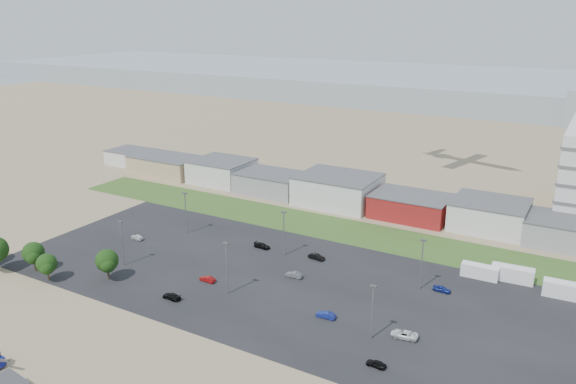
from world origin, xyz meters
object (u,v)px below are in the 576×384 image
Objects in this scene: parked_car_3 at (172,296)px; parked_car_4 at (208,279)px; parked_car_11 at (317,257)px; parked_car_1 at (326,315)px; parked_car_0 at (404,334)px; parked_car_7 at (294,275)px; parked_car_5 at (137,237)px; parked_car_6 at (262,246)px; parked_car_2 at (376,364)px; box_trailer_a at (480,271)px; parked_car_8 at (442,289)px.

parked_car_3 is 1.14× the size of parked_car_4.
parked_car_11 is (15.79, 30.18, 0.05)m from parked_car_3.
parked_car_1 is at bearing 109.44° from parked_car_3.
parked_car_0 is 1.25× the size of parked_car_7.
parked_car_0 is at bearing 89.38° from parked_car_1.
parked_car_4 is at bearing 151.21° from parked_car_11.
parked_car_5 reaches higher than parked_car_6.
parked_car_1 is (-14.35, -0.73, -0.05)m from parked_car_0.
parked_car_2 is 0.92× the size of parked_car_4.
parked_car_11 is at bearing 147.01° from parked_car_4.
box_trailer_a is 1.61× the size of parked_car_0.
parked_car_3 is at bearing 61.11° from parked_car_5.
parked_car_8 is (42.75, 19.57, 0.02)m from parked_car_4.
parked_car_11 is at bearing 155.42° from parked_car_3.
parked_car_1 is at bearing 45.55° from parked_car_7.
parked_car_8 is at bearing -86.84° from parked_car_11.
box_trailer_a is 2.02× the size of parked_car_7.
parked_car_3 is at bearing -7.27° from parked_car_4.
parked_car_6 is (-47.46, -9.45, -0.81)m from box_trailer_a.
parked_car_6 is (-27.00, 21.03, -0.00)m from parked_car_1.
parked_car_8 is at bearing 104.40° from parked_car_7.
parked_car_6 is at bearing 115.77° from parked_car_5.
parked_car_11 is at bearing 90.31° from parked_car_8.
parked_car_0 is 41.73m from parked_car_4.
parked_car_4 is 47.02m from parked_car_8.
box_trailer_a is 2.13× the size of parked_car_8.
parked_car_5 is 44.62m from parked_car_11.
parked_car_8 is at bearing 126.22° from parked_car_3.
box_trailer_a reaches higher than parked_car_1.
parked_car_7 is 29.78m from parked_car_8.
parked_car_2 is at bearing -101.54° from box_trailer_a.
parked_car_6 is at bearing 179.51° from parked_car_3.
parked_car_0 reaches higher than parked_car_5.
parked_car_2 is at bearing 91.88° from parked_car_3.
parked_car_5 is at bearing -106.71° from parked_car_4.
parked_car_2 is 0.90× the size of parked_car_5.
parked_car_0 is at bearing 65.46° from parked_car_7.
box_trailer_a reaches higher than parked_car_11.
parked_car_6 is (1.82, 29.52, 0.01)m from parked_car_3.
parked_car_5 is 72.26m from parked_car_8.
parked_car_2 is 0.92× the size of parked_car_8.
parked_car_0 is 1.14× the size of parked_car_6.
parked_car_5 is 0.93× the size of parked_car_11.
parked_car_6 is at bearing -122.19° from parked_car_0.
parked_car_8 is at bearing 116.13° from parked_car_4.
parked_car_3 is at bearing -142.96° from box_trailer_a.
parked_car_2 is at bearing 178.83° from parked_car_8.
parked_car_1 is 1.03× the size of parked_car_8.
parked_car_3 is at bearing -41.84° from parked_car_7.
parked_car_5 is 0.88× the size of parked_car_6.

